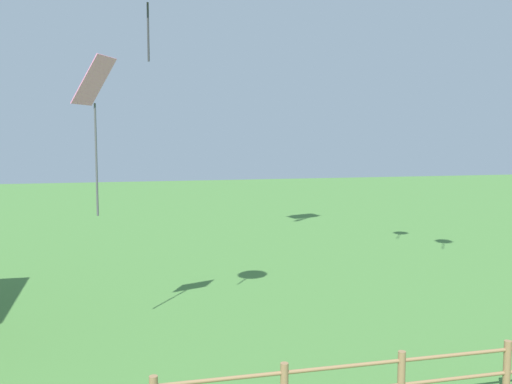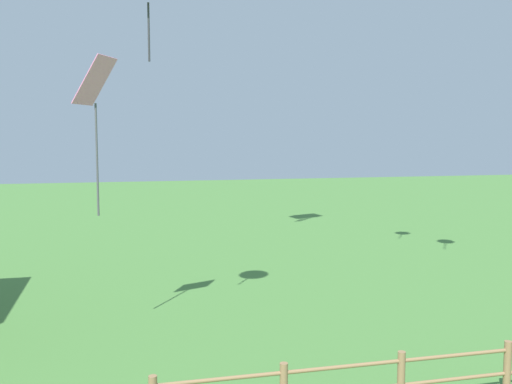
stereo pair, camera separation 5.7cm
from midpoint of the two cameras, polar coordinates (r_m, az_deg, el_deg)
The scene contains 1 object.
kite_pink_diamond at distance 14.15m, azimuth -15.95°, elevation 9.06°, with size 1.07×1.17×3.77m.
Camera 1 is at (-2.69, -3.10, 4.94)m, focal length 40.00 mm.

